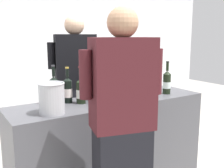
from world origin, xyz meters
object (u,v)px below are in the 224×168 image
wine_bottle_3 (81,91)px  wine_bottle_9 (143,84)px  wine_bottle_1 (54,91)px  wine_bottle_4 (158,79)px  wine_bottle_0 (167,82)px  wine_bottle_8 (100,87)px  wine_bottle_2 (103,91)px  ice_bucket (52,98)px  wine_glass (118,90)px  wine_bottle_5 (68,90)px  potted_shrub (88,86)px  wine_bottle_7 (137,88)px  person_server (76,96)px  person_guest (122,140)px  wine_bottle_6 (126,87)px

wine_bottle_3 → wine_bottle_9: wine_bottle_9 is taller
wine_bottle_1 → wine_bottle_4: bearing=2.1°
wine_bottle_0 → wine_bottle_8: size_ratio=0.93×
wine_bottle_1 → wine_bottle_0: bearing=-9.9°
wine_bottle_2 → wine_bottle_8: size_ratio=0.95×
wine_bottle_8 → ice_bucket: wine_bottle_8 is taller
wine_bottle_3 → wine_glass: size_ratio=1.94×
ice_bucket → wine_bottle_8: bearing=15.8°
wine_bottle_5 → potted_shrub: 1.46m
ice_bucket → potted_shrub: size_ratio=0.19×
ice_bucket → wine_bottle_1: bearing=65.8°
potted_shrub → wine_glass: bearing=-106.9°
wine_bottle_9 → ice_bucket: 1.01m
wine_bottle_2 → ice_bucket: (-0.47, -0.03, 0.00)m
wine_glass → wine_bottle_5: bearing=144.3°
wine_bottle_7 → wine_glass: wine_bottle_7 is taller
wine_glass → person_server: person_server is taller
wine_bottle_5 → person_guest: bearing=-86.3°
wine_bottle_4 → wine_bottle_9: bearing=-154.4°
wine_bottle_6 → person_guest: size_ratio=0.19×
potted_shrub → wine_bottle_4: bearing=-75.7°
wine_bottle_8 → person_guest: person_guest is taller
wine_bottle_2 → person_server: size_ratio=0.20×
wine_bottle_5 → wine_bottle_4: bearing=1.9°
wine_bottle_0 → ice_bucket: (-1.25, -0.05, 0.00)m
wine_bottle_2 → person_server: bearing=83.4°
wine_bottle_0 → wine_glass: size_ratio=1.98×
wine_bottle_0 → wine_bottle_5: wine_bottle_0 is taller
ice_bucket → wine_bottle_4: bearing=12.2°
wine_bottle_3 → wine_bottle_5: size_ratio=1.03×
wine_bottle_6 → wine_glass: (-0.14, -0.08, -0.00)m
wine_bottle_9 → wine_bottle_0: bearing=-17.4°
wine_bottle_4 → wine_bottle_9: size_ratio=0.92×
wine_bottle_1 → wine_glass: 0.56m
wine_bottle_4 → wine_bottle_9: (-0.35, -0.17, 0.00)m
wine_bottle_1 → person_server: (0.45, 0.53, -0.20)m
wine_bottle_4 → wine_bottle_6: 0.64m
wine_bottle_5 → potted_shrub: bearing=55.7°
wine_bottle_9 → person_server: 0.81m
wine_bottle_1 → ice_bucket: bearing=-114.2°
wine_bottle_3 → ice_bucket: wine_bottle_3 is taller
ice_bucket → person_server: person_server is taller
wine_bottle_3 → person_guest: 0.73m
wine_bottle_8 → wine_bottle_9: (0.49, -0.02, -0.02)m
wine_bottle_7 → wine_bottle_5: bearing=154.3°
wine_bottle_4 → wine_glass: 0.80m
wine_bottle_5 → wine_bottle_6: 0.54m
wine_bottle_8 → wine_bottle_7: bearing=-28.4°
wine_bottle_3 → wine_bottle_7: 0.52m
wine_bottle_6 → ice_bucket: wine_bottle_6 is taller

